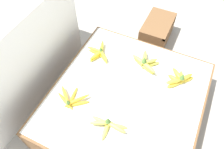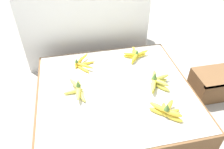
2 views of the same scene
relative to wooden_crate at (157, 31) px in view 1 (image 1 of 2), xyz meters
name	(u,v)px [view 1 (image 1 of 2)]	position (x,y,z in m)	size (l,w,h in m)	color
ground_plane	(125,112)	(-0.86, -0.04, -0.10)	(10.00, 10.00, 0.00)	gray
display_platform	(126,104)	(-0.86, -0.04, 0.02)	(1.06, 0.99, 0.25)	brown
back_vendor_table	(3,52)	(-0.96, 0.87, 0.25)	(1.11, 0.55, 0.71)	white
wooden_crate	(157,31)	(0.00, 0.00, 0.00)	(0.39, 0.24, 0.21)	brown
banana_bunch_front_midleft	(179,79)	(-0.60, -0.33, 0.18)	(0.19, 0.18, 0.11)	gold
banana_bunch_middle_left	(108,125)	(-1.11, -0.03, 0.17)	(0.15, 0.23, 0.10)	#DBCC4C
banana_bunch_middle_midleft	(145,63)	(-0.56, -0.07, 0.18)	(0.19, 0.22, 0.11)	gold
banana_bunch_back_left	(71,100)	(-1.05, 0.26, 0.17)	(0.17, 0.23, 0.08)	gold
banana_bunch_back_midleft	(99,53)	(-0.61, 0.29, 0.17)	(0.22, 0.21, 0.09)	yellow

